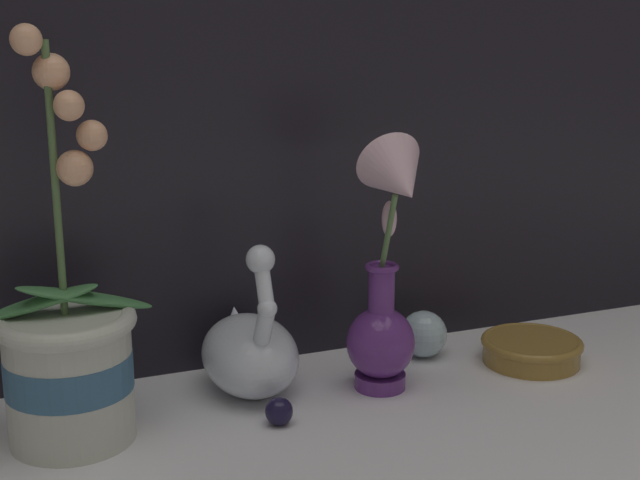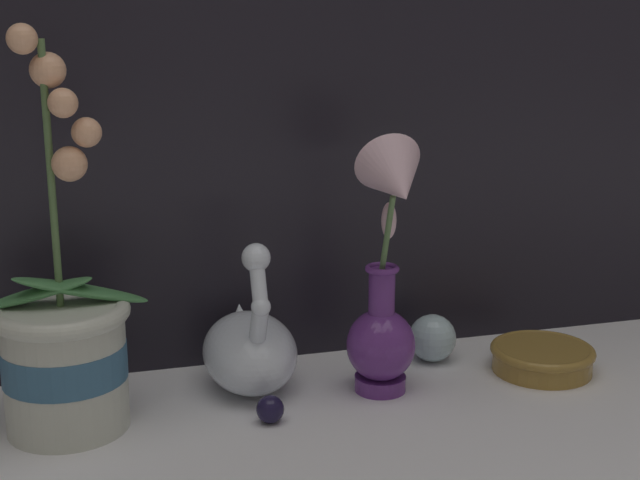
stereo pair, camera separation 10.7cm
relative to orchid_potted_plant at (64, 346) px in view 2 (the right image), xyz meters
name	(u,v)px [view 2 (the right image)]	position (x,y,z in m)	size (l,w,h in m)	color
ground_plane	(348,427)	(0.30, -0.09, -0.10)	(2.80, 2.80, 0.00)	white
orchid_potted_plant	(64,346)	(0.00, 0.00, 0.00)	(0.19, 0.15, 0.45)	beige
swan_figurine	(249,347)	(0.22, 0.05, -0.04)	(0.12, 0.18, 0.20)	silver
blue_vase	(386,287)	(0.37, -0.01, 0.04)	(0.09, 0.13, 0.32)	#602D7F
glass_sphere	(432,338)	(0.47, 0.07, -0.07)	(0.06, 0.06, 0.06)	silver
amber_dish	(542,357)	(0.60, 0.00, -0.08)	(0.14, 0.14, 0.03)	olive
glass_bauble	(270,409)	(0.22, -0.05, -0.08)	(0.03, 0.03, 0.03)	#191433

